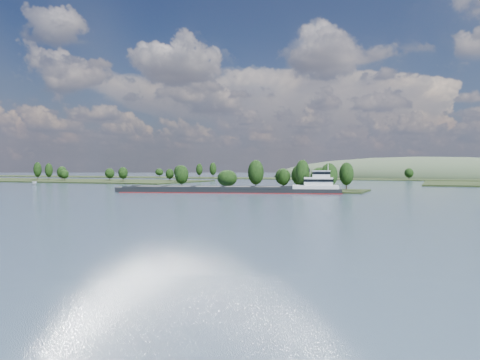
% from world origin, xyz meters
% --- Properties ---
extents(ground, '(1800.00, 1800.00, 0.00)m').
position_xyz_m(ground, '(0.00, 120.00, 0.00)').
color(ground, '#374A5F').
rests_on(ground, ground).
extents(tree_island, '(100.00, 32.59, 14.55)m').
position_xyz_m(tree_island, '(6.94, 179.03, 3.96)').
color(tree_island, black).
rests_on(tree_island, ground).
extents(left_bank, '(300.00, 80.00, 15.77)m').
position_xyz_m(left_bank, '(-228.38, 260.12, 0.88)').
color(left_bank, black).
rests_on(left_bank, ground).
extents(back_shoreline, '(900.00, 60.00, 16.25)m').
position_xyz_m(back_shoreline, '(7.00, 399.80, 0.62)').
color(back_shoreline, black).
rests_on(back_shoreline, ground).
extents(hill_west, '(320.00, 160.00, 44.00)m').
position_xyz_m(hill_west, '(60.00, 500.00, 0.00)').
color(hill_west, '#3B4D35').
rests_on(hill_west, ground).
extents(cargo_barge, '(93.40, 35.94, 12.70)m').
position_xyz_m(cargo_barge, '(3.06, 156.17, 1.60)').
color(cargo_barge, black).
rests_on(cargo_barge, ground).
extents(motorboat, '(6.36, 4.99, 2.33)m').
position_xyz_m(motorboat, '(-147.70, 189.48, 1.17)').
color(motorboat, silver).
rests_on(motorboat, ground).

